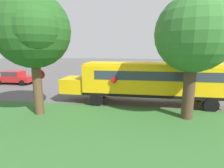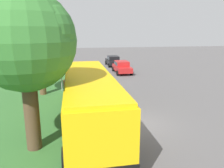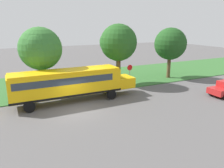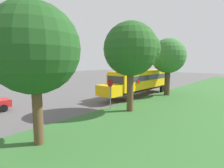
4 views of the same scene
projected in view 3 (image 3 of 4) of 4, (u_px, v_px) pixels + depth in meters
ground_plane at (77, 111)px, 19.23m from camera, size 120.00×120.00×0.00m
grass_verge at (54, 84)px, 27.88m from camera, size 12.00×80.00×0.08m
school_bus at (70, 82)px, 21.18m from camera, size 2.84×12.42×3.16m
oak_tree_beside_bus at (40, 49)px, 21.70m from camera, size 4.30×4.30×7.18m
oak_tree_roadside_mid at (117, 43)px, 26.39m from camera, size 4.45×4.45×7.49m
oak_tree_far_end at (170, 44)px, 29.80m from camera, size 4.37×4.37×6.99m
stop_sign at (130, 73)px, 26.16m from camera, size 0.08×0.68×2.74m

